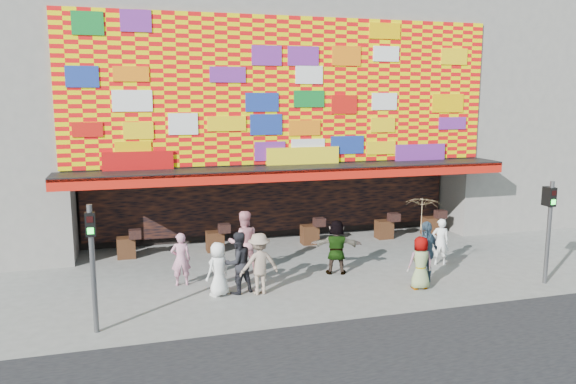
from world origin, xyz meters
The scene contains 15 objects.
ground centered at (0.00, 0.00, 0.00)m, with size 90.00×90.00×0.00m, color slate.
shop_building centered at (0.00, 8.18, 5.23)m, with size 15.20×9.40×10.00m.
neighbor_right centered at (13.00, 8.00, 6.00)m, with size 11.00×8.00×12.00m, color gray.
signal_left centered at (-6.20, -1.50, 1.86)m, with size 0.22×0.20×3.00m.
signal_right centered at (6.20, -1.50, 1.86)m, with size 0.22×0.20×3.00m.
ped_a centered at (-3.10, 0.11, 0.75)m, with size 0.73×0.48×1.50m, color white.
ped_b centered at (-3.99, 1.28, 0.77)m, with size 0.56×0.37×1.54m, color pink.
ped_c centered at (-2.54, 0.17, 0.86)m, with size 0.84×0.65×1.73m, color black.
ped_d centered at (-2.00, -0.05, 0.85)m, with size 1.10×0.63×1.71m, color gray.
ped_e centered at (2.89, -0.47, 0.91)m, with size 1.07×0.45×1.83m, color #384F63.
ped_f centered at (0.68, 1.05, 0.84)m, with size 1.56×0.50×1.69m, color gray.
ped_g centered at (2.45, -0.91, 0.76)m, with size 0.74×0.48×1.51m, color gray.
ped_h centered at (4.23, 0.98, 0.76)m, with size 0.55×0.36×1.52m, color white.
ped_i centered at (-2.03, 1.87, 0.97)m, with size 0.95×0.74×1.95m, color pink.
parasol centered at (2.45, -0.91, 2.16)m, with size 1.32×1.33×1.87m.
Camera 1 is at (-5.36, -14.47, 5.36)m, focal length 35.00 mm.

